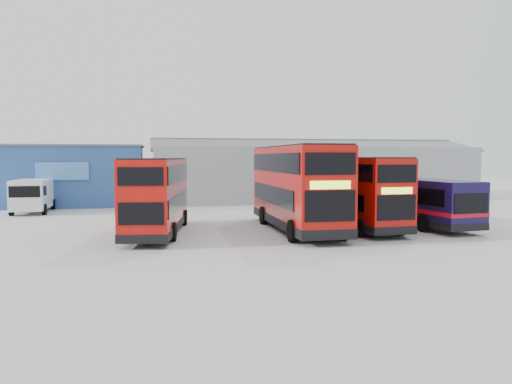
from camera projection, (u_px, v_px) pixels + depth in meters
The scene contains 8 objects.
ground_plane at pixel (280, 229), 28.43m from camera, with size 120.00×120.00×0.00m, color #AEAEA8.
office_block at pixel (71, 175), 43.00m from camera, with size 12.30×8.32×5.12m.
maintenance_shed at pixel (308, 172), 49.40m from camera, with size 30.50×12.00×5.89m.
double_decker_left at pixel (157, 196), 26.46m from camera, with size 3.75×9.77×4.04m.
double_decker_centre at pixel (296, 188), 27.78m from camera, with size 2.91×11.19×4.72m.
double_decker_right at pixel (353, 193), 28.79m from camera, with size 2.85×9.78×4.09m.
single_decker_blue at pixel (410, 202), 30.29m from camera, with size 3.43×10.55×2.81m.
panel_van at pixel (33, 194), 36.83m from camera, with size 2.52×5.67×2.45m.
Camera 1 is at (-7.04, -27.35, 4.09)m, focal length 35.00 mm.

